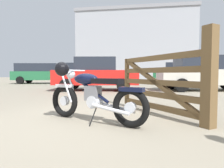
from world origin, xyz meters
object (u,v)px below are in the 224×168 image
object	(u,v)px
vintage_motorcycle	(90,94)
blue_hatchback_right	(41,73)
white_estate_far	(86,73)
timber_gate	(167,81)
dark_sedan_left	(208,72)
pale_sedan_back	(96,74)
red_hatchback_near	(178,73)

from	to	relation	value
vintage_motorcycle	blue_hatchback_right	distance (m)	14.66
blue_hatchback_right	white_estate_far	world-z (taller)	same
timber_gate	white_estate_far	xyz separation A→B (m)	(-4.90, 11.46, 0.24)
white_estate_far	dark_sedan_left	xyz separation A→B (m)	(7.83, -5.08, 0.00)
pale_sedan_back	white_estate_far	bearing A→B (deg)	104.11
vintage_motorcycle	timber_gate	size ratio (longest dim) A/B	0.91
timber_gate	blue_hatchback_right	distance (m)	14.94
timber_gate	white_estate_far	size ratio (longest dim) A/B	0.45
timber_gate	red_hatchback_near	bearing A→B (deg)	-47.90
red_hatchback_near	white_estate_far	size ratio (longest dim) A/B	0.86
red_hatchback_near	vintage_motorcycle	bearing A→B (deg)	80.58
pale_sedan_back	dark_sedan_left	size ratio (longest dim) A/B	0.90
white_estate_far	red_hatchback_near	bearing A→B (deg)	10.30
red_hatchback_near	white_estate_far	world-z (taller)	red_hatchback_near
vintage_motorcycle	white_estate_far	bearing A→B (deg)	-50.26
timber_gate	dark_sedan_left	bearing A→B (deg)	-60.54
white_estate_far	dark_sedan_left	distance (m)	9.33
vintage_motorcycle	pale_sedan_back	distance (m)	6.50
dark_sedan_left	red_hatchback_near	bearing A→B (deg)	-94.10
vintage_motorcycle	timber_gate	xyz separation A→B (m)	(1.40, 0.63, 0.21)
vintage_motorcycle	pale_sedan_back	size ratio (longest dim) A/B	0.45
timber_gate	red_hatchback_near	xyz separation A→B (m)	(2.70, 12.68, 0.21)
vintage_motorcycle	dark_sedan_left	bearing A→B (deg)	-98.08
dark_sedan_left	white_estate_far	bearing A→B (deg)	-39.16
vintage_motorcycle	timber_gate	distance (m)	1.55
timber_gate	blue_hatchback_right	bearing A→B (deg)	1.73
white_estate_far	dark_sedan_left	bearing A→B (deg)	-31.85
pale_sedan_back	white_estate_far	distance (m)	6.14
blue_hatchback_right	white_estate_far	xyz separation A→B (m)	(4.21, -0.37, 0.00)
timber_gate	red_hatchback_near	distance (m)	12.97
red_hatchback_near	white_estate_far	bearing A→B (deg)	16.84
blue_hatchback_right	dark_sedan_left	xyz separation A→B (m)	(12.04, -5.46, 0.00)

